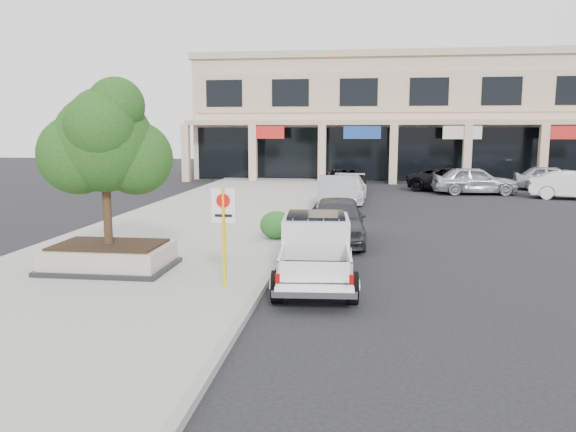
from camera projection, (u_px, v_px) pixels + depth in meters
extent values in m
plane|color=black|center=(328.00, 288.00, 13.42)|extent=(120.00, 120.00, 0.00)
cube|color=gray|center=(184.00, 234.00, 19.98)|extent=(8.00, 52.00, 0.15)
cube|color=gray|center=(293.00, 237.00, 19.48)|extent=(0.20, 52.00, 0.15)
cube|color=tan|center=(452.00, 121.00, 45.07)|extent=(40.00, 10.00, 9.00)
cube|color=tan|center=(455.00, 60.00, 44.35)|extent=(40.40, 10.40, 0.50)
cube|color=tan|center=(466.00, 122.00, 39.12)|extent=(40.00, 2.20, 0.35)
cube|color=tan|center=(186.00, 153.00, 41.13)|extent=(0.55, 0.55, 4.20)
cube|color=black|center=(462.00, 155.00, 40.49)|extent=(39.20, 0.08, 3.90)
cube|color=black|center=(110.00, 267.00, 14.66)|extent=(3.20, 2.20, 0.12)
cube|color=#A5968A|center=(110.00, 255.00, 14.62)|extent=(3.00, 2.00, 0.50)
cube|color=black|center=(109.00, 245.00, 14.57)|extent=(2.70, 1.70, 0.06)
cylinder|color=black|center=(107.00, 201.00, 14.40)|extent=(0.22, 0.22, 2.20)
sphere|color=#10340E|center=(104.00, 143.00, 14.18)|extent=(2.50, 2.50, 2.50)
sphere|color=#10340E|center=(136.00, 158.00, 14.44)|extent=(1.90, 1.90, 1.90)
sphere|color=#10340E|center=(101.00, 119.00, 14.61)|extent=(1.60, 1.60, 1.60)
cylinder|color=yellow|center=(224.00, 238.00, 12.79)|extent=(0.09, 0.09, 2.30)
cube|color=white|center=(223.00, 206.00, 12.68)|extent=(0.55, 0.03, 0.78)
cylinder|color=red|center=(223.00, 201.00, 12.63)|extent=(0.32, 0.02, 0.32)
ellipsoid|color=#164F19|center=(276.00, 225.00, 18.67)|extent=(1.10, 0.99, 0.93)
imported|color=#2C2E31|center=(337.00, 220.00, 18.80)|extent=(1.98, 4.58, 1.54)
imported|color=#96989D|center=(337.00, 194.00, 26.05)|extent=(1.92, 5.03, 1.64)
imported|color=silver|center=(347.00, 189.00, 29.50)|extent=(2.22, 4.94, 1.41)
imported|color=black|center=(344.00, 180.00, 34.85)|extent=(2.75, 5.20, 1.39)
imported|color=#A4A7AC|center=(474.00, 180.00, 33.04)|extent=(4.95, 2.25, 1.65)
imported|color=white|center=(575.00, 186.00, 30.60)|extent=(4.87, 2.76, 1.52)
imported|color=black|center=(452.00, 180.00, 34.39)|extent=(5.90, 4.40, 1.49)
imported|color=#A0A2A8|center=(552.00, 178.00, 35.28)|extent=(4.83, 2.55, 1.57)
imported|color=white|center=(575.00, 182.00, 33.55)|extent=(4.37, 2.62, 1.36)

